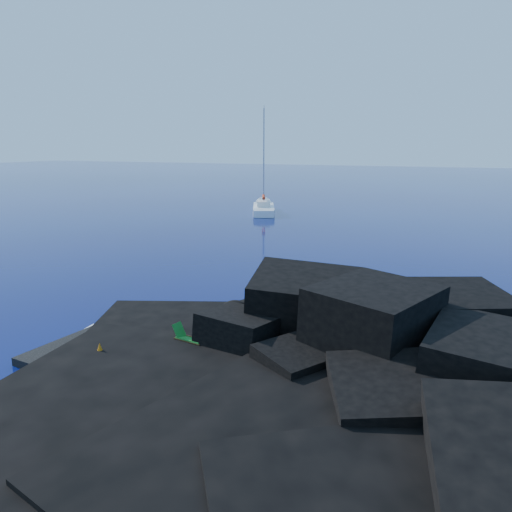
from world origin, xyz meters
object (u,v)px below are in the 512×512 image
Objects in this scene: sailboat at (264,213)px; deck_chair at (190,335)px; sunbather at (198,347)px; marker_cone at (100,350)px.

sailboat reaches higher than deck_chair.
sailboat is 9.27× the size of deck_chair.
marker_cone reaches higher than sunbather.
deck_chair is at bearing -94.21° from sailboat.
deck_chair is 0.65m from sunbather.
sailboat is at bearing 118.27° from deck_chair.
sailboat is 8.60× the size of sunbather.
deck_chair is at bearing 40.27° from marker_cone.
sunbather is at bearing -12.64° from deck_chair.
sailboat is at bearing 104.72° from marker_cone.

